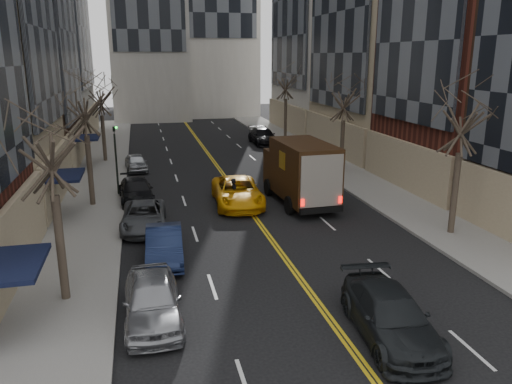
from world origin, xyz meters
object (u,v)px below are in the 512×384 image
Objects in this scene: pedestrian at (234,193)px; observer_sedan at (390,316)px; taxi at (237,192)px; ups_truck at (300,172)px.

observer_sedan is at bearing -156.14° from pedestrian.
taxi is (-1.89, 15.17, 0.06)m from observer_sedan.
observer_sedan is at bearing -99.25° from ups_truck.
pedestrian is (-3.93, 0.20, -1.05)m from ups_truck.
taxi is 3.40× the size of pedestrian.
pedestrian reaches higher than taxi.
observer_sedan is 15.02m from pedestrian.
pedestrian is (-2.13, 14.87, 0.11)m from observer_sedan.
ups_truck reaches higher than observer_sedan.
pedestrian is at bearing -125.14° from taxi.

